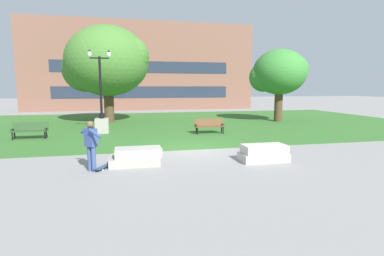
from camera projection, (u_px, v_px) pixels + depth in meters
The scene contains 12 objects.
ground_plane at pixel (192, 150), 13.53m from camera, with size 140.00×140.00×0.00m, color gray.
grass_lawn at pixel (164, 124), 23.20m from camera, with size 40.00×20.00×0.02m, color #336628.
concrete_block_center at pixel (136, 157), 10.85m from camera, with size 1.87×0.90×0.64m.
concrete_block_left at pixel (264, 153), 11.45m from camera, with size 1.80×0.90×0.64m.
person_skateboarder at pixel (91, 143), 9.98m from camera, with size 0.84×1.33×1.71m.
skateboard at pixel (104, 167), 10.38m from camera, with size 0.65×0.99×0.14m.
park_bench_near_left at pixel (209, 125), 18.14m from camera, with size 1.80×0.55×0.90m.
park_bench_near_right at pixel (30, 129), 16.23m from camera, with size 1.81×0.57×0.90m.
lamp_post_left at pixel (102, 116), 18.31m from camera, with size 1.32×0.80×5.01m.
tree_near_left at pixel (106, 62), 23.35m from camera, with size 6.72×6.40×7.53m.
tree_near_right at pixel (279, 73), 24.20m from camera, with size 4.51×4.30×5.84m.
building_facade_distant at pixel (143, 66), 36.35m from camera, with size 27.97×1.03×10.69m.
Camera 1 is at (-2.88, -12.95, 2.83)m, focal length 28.00 mm.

